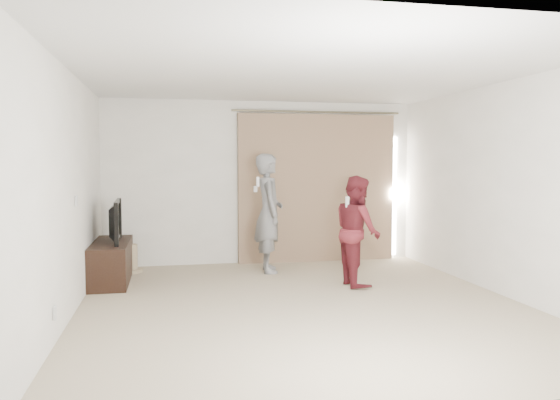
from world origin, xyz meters
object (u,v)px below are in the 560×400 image
Objects in this scene: tv at (110,221)px; person_woman at (357,230)px; person_man at (269,213)px; tv_console at (111,262)px.

person_woman is at bearing -107.01° from tv.
tv is 0.56× the size of person_man.
tv is 0.68× the size of person_woman.
tv is 3.33m from person_woman.
person_man reaches higher than tv_console.
person_man is 1.49m from person_woman.
tv_console is 2.32m from person_man.
person_woman reaches higher than tv_console.
person_man is 1.21× the size of person_woman.
person_woman is at bearing -14.87° from tv_console.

